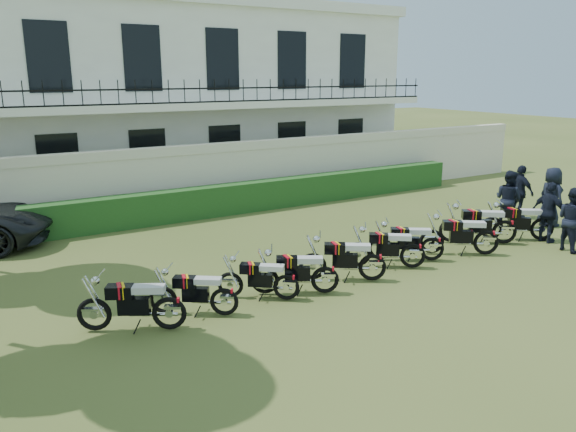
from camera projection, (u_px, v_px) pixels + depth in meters
name	position (u px, v px, depth m)	size (l,w,h in m)	color
ground	(353.00, 280.00, 12.84)	(100.00, 100.00, 0.00)	#435321
perimeter_wall	(210.00, 177.00, 19.18)	(30.00, 0.35, 2.30)	beige
hedge	(248.00, 197.00, 19.18)	(18.00, 0.60, 1.00)	#1F4418
building	(151.00, 95.00, 23.49)	(20.40, 9.60, 7.40)	white
motorcycle_0	(169.00, 305.00, 10.19)	(1.78, 1.06, 1.08)	black
motorcycle_1	(224.00, 295.00, 10.81)	(1.48, 1.10, 0.96)	black
motorcycle_2	(286.00, 281.00, 11.56)	(1.40, 1.15, 0.95)	black
motorcycle_3	(325.00, 273.00, 11.91)	(1.67, 1.02, 1.02)	black
motorcycle_4	(373.00, 261.00, 12.63)	(1.68, 1.20, 1.07)	black
motorcycle_5	(413.00, 250.00, 13.47)	(1.57, 1.24, 1.04)	black
motorcycle_6	(432.00, 243.00, 14.01)	(1.60, 1.16, 1.03)	black
motorcycle_7	(487.00, 237.00, 14.45)	(1.70, 1.26, 1.11)	black
motorcycle_8	(505.00, 226.00, 15.38)	(1.73, 1.36, 1.15)	black
motorcycle_9	(543.00, 223.00, 15.73)	(1.70, 1.28, 1.11)	black
officer_1	(572.00, 219.00, 14.80)	(0.83, 0.65, 1.71)	black
officer_2	(549.00, 213.00, 15.53)	(1.00, 0.42, 1.71)	black
officer_3	(551.00, 197.00, 17.23)	(0.89, 0.58, 1.83)	black
officer_4	(508.00, 199.00, 17.03)	(0.86, 0.67, 1.77)	black
officer_5	(520.00, 192.00, 18.11)	(1.03, 0.43, 1.75)	black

